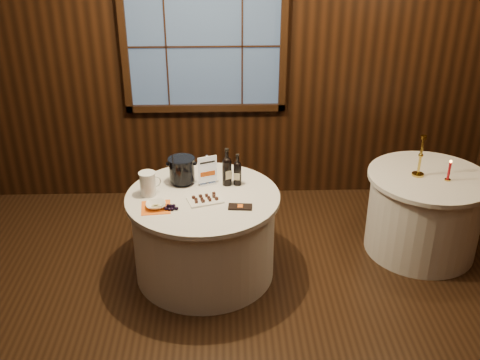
{
  "coord_description": "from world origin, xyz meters",
  "views": [
    {
      "loc": [
        0.18,
        -3.08,
        2.98
      ],
      "look_at": [
        0.31,
        0.9,
        0.96
      ],
      "focal_mm": 42.0,
      "sensor_mm": 36.0,
      "label": 1
    }
  ],
  "objects_px": {
    "main_table": "(204,234)",
    "port_bottle_right": "(237,172)",
    "side_table": "(424,213)",
    "cracker_bowl": "(156,205)",
    "sign_stand": "(207,174)",
    "red_candle": "(449,172)",
    "port_bottle_left": "(227,169)",
    "chocolate_box": "(240,207)",
    "brass_candlestick": "(420,161)",
    "glass_pitcher": "(148,184)",
    "grape_bunch": "(171,207)",
    "ice_bucket": "(182,170)",
    "chocolate_plate": "(205,199)"
  },
  "relations": [
    {
      "from": "side_table",
      "to": "ice_bucket",
      "type": "xyz_separation_m",
      "value": [
        -2.18,
        -0.08,
        0.51
      ]
    },
    {
      "from": "grape_bunch",
      "to": "ice_bucket",
      "type": "bearing_deg",
      "value": 81.97
    },
    {
      "from": "port_bottle_right",
      "to": "glass_pitcher",
      "type": "height_order",
      "value": "port_bottle_right"
    },
    {
      "from": "port_bottle_right",
      "to": "ice_bucket",
      "type": "distance_m",
      "value": 0.47
    },
    {
      "from": "sign_stand",
      "to": "grape_bunch",
      "type": "distance_m",
      "value": 0.51
    },
    {
      "from": "main_table",
      "to": "sign_stand",
      "type": "relative_size",
      "value": 4.73
    },
    {
      "from": "chocolate_plate",
      "to": "brass_candlestick",
      "type": "relative_size",
      "value": 0.84
    },
    {
      "from": "side_table",
      "to": "port_bottle_left",
      "type": "xyz_separation_m",
      "value": [
        -1.8,
        -0.12,
        0.53
      ]
    },
    {
      "from": "glass_pitcher",
      "to": "red_candle",
      "type": "relative_size",
      "value": 1.04
    },
    {
      "from": "side_table",
      "to": "grape_bunch",
      "type": "xyz_separation_m",
      "value": [
        -2.24,
        -0.53,
        0.4
      ]
    },
    {
      "from": "ice_bucket",
      "to": "red_candle",
      "type": "relative_size",
      "value": 1.2
    },
    {
      "from": "brass_candlestick",
      "to": "chocolate_box",
      "type": "bearing_deg",
      "value": -161.66
    },
    {
      "from": "main_table",
      "to": "port_bottle_left",
      "type": "xyz_separation_m",
      "value": [
        0.2,
        0.18,
        0.53
      ]
    },
    {
      "from": "cracker_bowl",
      "to": "red_candle",
      "type": "height_order",
      "value": "red_candle"
    },
    {
      "from": "port_bottle_right",
      "to": "red_candle",
      "type": "xyz_separation_m",
      "value": [
        1.83,
        0.02,
        -0.04
      ]
    },
    {
      "from": "main_table",
      "to": "port_bottle_left",
      "type": "distance_m",
      "value": 0.59
    },
    {
      "from": "chocolate_plate",
      "to": "cracker_bowl",
      "type": "distance_m",
      "value": 0.4
    },
    {
      "from": "port_bottle_left",
      "to": "glass_pitcher",
      "type": "relative_size",
      "value": 1.66
    },
    {
      "from": "port_bottle_right",
      "to": "ice_bucket",
      "type": "relative_size",
      "value": 1.21
    },
    {
      "from": "chocolate_plate",
      "to": "grape_bunch",
      "type": "height_order",
      "value": "grape_bunch"
    },
    {
      "from": "port_bottle_left",
      "to": "grape_bunch",
      "type": "relative_size",
      "value": 1.88
    },
    {
      "from": "main_table",
      "to": "port_bottle_right",
      "type": "xyz_separation_m",
      "value": [
        0.29,
        0.18,
        0.5
      ]
    },
    {
      "from": "port_bottle_right",
      "to": "brass_candlestick",
      "type": "xyz_separation_m",
      "value": [
        1.6,
        0.13,
        0.01
      ]
    },
    {
      "from": "sign_stand",
      "to": "brass_candlestick",
      "type": "bearing_deg",
      "value": -17.14
    },
    {
      "from": "port_bottle_left",
      "to": "brass_candlestick",
      "type": "distance_m",
      "value": 1.69
    },
    {
      "from": "port_bottle_right",
      "to": "red_candle",
      "type": "height_order",
      "value": "port_bottle_right"
    },
    {
      "from": "chocolate_box",
      "to": "brass_candlestick",
      "type": "relative_size",
      "value": 0.5
    },
    {
      "from": "grape_bunch",
      "to": "brass_candlestick",
      "type": "height_order",
      "value": "brass_candlestick"
    },
    {
      "from": "grape_bunch",
      "to": "red_candle",
      "type": "relative_size",
      "value": 0.92
    },
    {
      "from": "sign_stand",
      "to": "red_candle",
      "type": "xyz_separation_m",
      "value": [
        2.09,
        0.01,
        -0.02
      ]
    },
    {
      "from": "side_table",
      "to": "cracker_bowl",
      "type": "relative_size",
      "value": 6.89
    },
    {
      "from": "ice_bucket",
      "to": "chocolate_box",
      "type": "bearing_deg",
      "value": -42.52
    },
    {
      "from": "port_bottle_right",
      "to": "grape_bunch",
      "type": "bearing_deg",
      "value": -131.72
    },
    {
      "from": "cracker_bowl",
      "to": "main_table",
      "type": "bearing_deg",
      "value": 28.57
    },
    {
      "from": "port_bottle_right",
      "to": "sign_stand",
      "type": "bearing_deg",
      "value": -172.42
    },
    {
      "from": "main_table",
      "to": "red_candle",
      "type": "xyz_separation_m",
      "value": [
        2.12,
        0.2,
        0.46
      ]
    },
    {
      "from": "port_bottle_right",
      "to": "chocolate_box",
      "type": "bearing_deg",
      "value": -77.45
    },
    {
      "from": "port_bottle_left",
      "to": "port_bottle_right",
      "type": "height_order",
      "value": "port_bottle_left"
    },
    {
      "from": "port_bottle_left",
      "to": "cracker_bowl",
      "type": "relative_size",
      "value": 2.13
    },
    {
      "from": "port_bottle_right",
      "to": "port_bottle_left",
      "type": "bearing_deg",
      "value": -170.24
    },
    {
      "from": "cracker_bowl",
      "to": "grape_bunch",
      "type": "bearing_deg",
      "value": -12.22
    },
    {
      "from": "port_bottle_right",
      "to": "ice_bucket",
      "type": "xyz_separation_m",
      "value": [
        -0.47,
        0.04,
        0.0
      ]
    },
    {
      "from": "ice_bucket",
      "to": "red_candle",
      "type": "height_order",
      "value": "ice_bucket"
    },
    {
      "from": "port_bottle_left",
      "to": "sign_stand",
      "type": "bearing_deg",
      "value": 151.85
    },
    {
      "from": "port_bottle_left",
      "to": "chocolate_box",
      "type": "distance_m",
      "value": 0.44
    },
    {
      "from": "side_table",
      "to": "glass_pitcher",
      "type": "xyz_separation_m",
      "value": [
        -2.45,
        -0.28,
        0.48
      ]
    },
    {
      "from": "sign_stand",
      "to": "port_bottle_left",
      "type": "height_order",
      "value": "port_bottle_left"
    },
    {
      "from": "ice_bucket",
      "to": "chocolate_box",
      "type": "xyz_separation_m",
      "value": [
        0.48,
        -0.44,
        -0.12
      ]
    },
    {
      "from": "chocolate_box",
      "to": "glass_pitcher",
      "type": "distance_m",
      "value": 0.79
    },
    {
      "from": "grape_bunch",
      "to": "brass_candlestick",
      "type": "relative_size",
      "value": 0.47
    }
  ]
}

